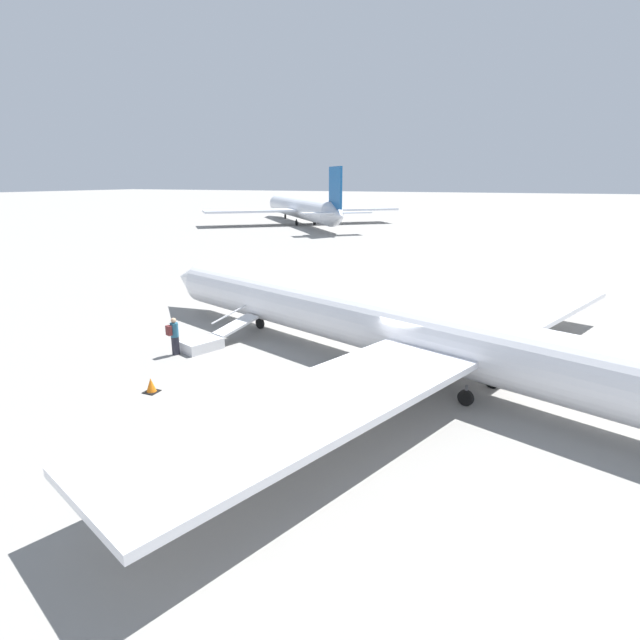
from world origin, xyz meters
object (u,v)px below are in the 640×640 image
Objects in this scene: airplane_far_left at (301,208)px; passenger at (174,334)px; airplane_main at (434,337)px; boarding_stairs at (209,341)px.

airplane_far_left is 21.49× the size of passenger.
airplane_far_left is at bearing -40.16° from airplane_main.
airplane_far_left reaches higher than passenger.
passenger is at bearing 169.19° from boarding_stairs.
passenger is (-24.70, 64.58, -1.81)m from airplane_far_left.
boarding_stairs is at bearing 161.39° from airplane_far_left.
airplane_main is at bearing 169.14° from airplane_far_left.
airplane_main is 8.23× the size of boarding_stairs.
passenger is at bearing 27.79° from airplane_main.
passenger reaches higher than boarding_stairs.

